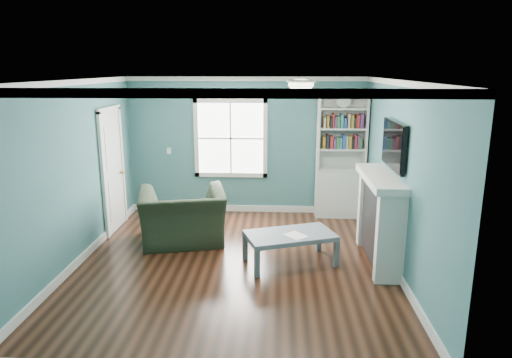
{
  "coord_description": "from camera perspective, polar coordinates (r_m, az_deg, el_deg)",
  "views": [
    {
      "loc": [
        0.61,
        -6.09,
        2.75
      ],
      "look_at": [
        0.29,
        0.4,
        1.17
      ],
      "focal_mm": 32.0,
      "sensor_mm": 36.0,
      "label": 1
    }
  ],
  "objects": [
    {
      "name": "floor",
      "position": [
        6.71,
        -2.66,
        -10.53
      ],
      "size": [
        5.0,
        5.0,
        0.0
      ],
      "primitive_type": "plane",
      "color": "black",
      "rests_on": "ground"
    },
    {
      "name": "door",
      "position": [
        8.18,
        -17.47,
        1.21
      ],
      "size": [
        0.12,
        0.98,
        2.17
      ],
      "color": "silver",
      "rests_on": "ground"
    },
    {
      "name": "bookshelf",
      "position": [
        8.66,
        10.48,
        1.28
      ],
      "size": [
        0.9,
        0.35,
        2.31
      ],
      "color": "silver",
      "rests_on": "ground"
    },
    {
      "name": "recliner",
      "position": [
        7.4,
        -9.17,
        -3.58
      ],
      "size": [
        1.48,
        1.13,
        1.16
      ],
      "primitive_type": "imported",
      "rotation": [
        0.0,
        0.0,
        -2.92
      ],
      "color": "black",
      "rests_on": "ground"
    },
    {
      "name": "ceiling_fixture",
      "position": [
        6.2,
        5.65,
        11.75
      ],
      "size": [
        0.38,
        0.38,
        0.15
      ],
      "color": "white",
      "rests_on": "room_walls"
    },
    {
      "name": "tv",
      "position": [
        6.57,
        16.87,
        4.11
      ],
      "size": [
        0.06,
        1.1,
        0.65
      ],
      "primitive_type": "cube",
      "color": "black",
      "rests_on": "fireplace"
    },
    {
      "name": "room_walls",
      "position": [
        6.23,
        -2.83,
        2.85
      ],
      "size": [
        5.0,
        5.0,
        5.0
      ],
      "color": "#3A6E71",
      "rests_on": "ground"
    },
    {
      "name": "trim",
      "position": [
        6.3,
        -2.79,
        -0.23
      ],
      "size": [
        4.5,
        5.0,
        2.6
      ],
      "color": "white",
      "rests_on": "ground"
    },
    {
      "name": "paper_sheet",
      "position": [
        6.51,
        4.99,
        -7.04
      ],
      "size": [
        0.38,
        0.38,
        0.0
      ],
      "primitive_type": "cube",
      "rotation": [
        0.0,
        0.0,
        0.69
      ],
      "color": "white",
      "rests_on": "coffee_table"
    },
    {
      "name": "coffee_table",
      "position": [
        6.6,
        4.29,
        -7.28
      ],
      "size": [
        1.4,
        1.05,
        0.45
      ],
      "rotation": [
        0.0,
        0.0,
        0.34
      ],
      "color": "#545F65",
      "rests_on": "ground"
    },
    {
      "name": "fireplace",
      "position": [
        6.8,
        15.24,
        -4.95
      ],
      "size": [
        0.44,
        1.58,
        1.3
      ],
      "color": "black",
      "rests_on": "ground"
    },
    {
      "name": "window",
      "position": [
        8.72,
        -3.18,
        5.09
      ],
      "size": [
        1.4,
        0.06,
        1.5
      ],
      "color": "white",
      "rests_on": "room_walls"
    },
    {
      "name": "light_switch",
      "position": [
        8.97,
        -10.83,
        3.48
      ],
      "size": [
        0.08,
        0.01,
        0.12
      ],
      "primitive_type": "cube",
      "color": "white",
      "rests_on": "room_walls"
    }
  ]
}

